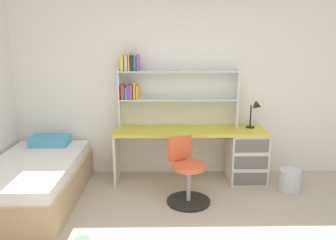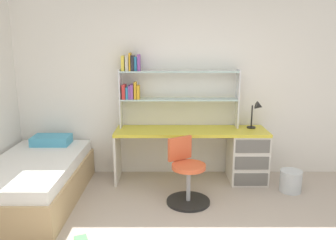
# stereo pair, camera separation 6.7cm
# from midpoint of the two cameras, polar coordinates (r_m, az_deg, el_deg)

# --- Properties ---
(room_shell) EXTENTS (5.75, 5.93, 2.67)m
(room_shell) POSITION_cam_midpoint_polar(r_m,az_deg,el_deg) (3.61, -15.18, 4.19)
(room_shell) COLOR white
(room_shell) RESTS_ON ground_plane
(desk) EXTENTS (2.05, 0.56, 0.72)m
(desk) POSITION_cam_midpoint_polar(r_m,az_deg,el_deg) (4.69, 11.11, -5.33)
(desk) COLOR gold
(desk) RESTS_ON ground_plane
(bookshelf_hutch) EXTENTS (1.63, 0.22, 1.02)m
(bookshelf_hutch) POSITION_cam_midpoint_polar(r_m,az_deg,el_deg) (4.57, -0.89, 6.04)
(bookshelf_hutch) COLOR silver
(bookshelf_hutch) RESTS_ON desk
(desk_lamp) EXTENTS (0.20, 0.17, 0.38)m
(desk_lamp) POSITION_cam_midpoint_polar(r_m,az_deg,el_deg) (4.70, 15.44, 1.59)
(desk_lamp) COLOR black
(desk_lamp) RESTS_ON desk
(swivel_chair) EXTENTS (0.52, 0.52, 0.77)m
(swivel_chair) POSITION_cam_midpoint_polar(r_m,az_deg,el_deg) (4.02, 3.74, -9.86)
(swivel_chair) COLOR black
(swivel_chair) RESTS_ON ground_plane
(bed_platform) EXTENTS (1.03, 1.82, 0.63)m
(bed_platform) POSITION_cam_midpoint_polar(r_m,az_deg,el_deg) (4.37, -21.27, -9.49)
(bed_platform) COLOR tan
(bed_platform) RESTS_ON ground_plane
(waste_bin) EXTENTS (0.28, 0.28, 0.28)m
(waste_bin) POSITION_cam_midpoint_polar(r_m,az_deg,el_deg) (4.64, 20.65, -9.73)
(waste_bin) COLOR silver
(waste_bin) RESTS_ON ground_plane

